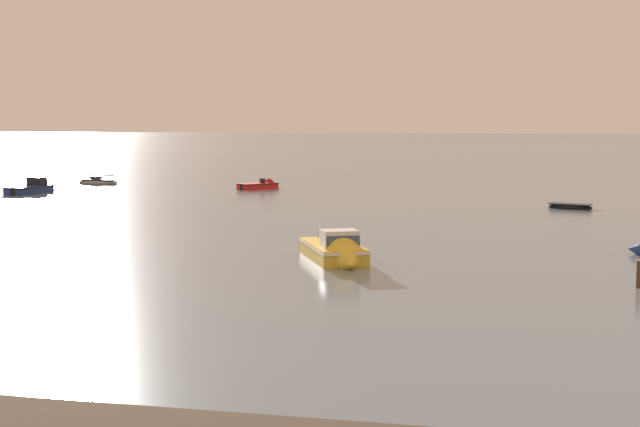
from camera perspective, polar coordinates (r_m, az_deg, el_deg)
rowboat_moored_0 at (r=71.77m, az=15.34°, el=0.42°), size 3.60×2.15×0.54m
motorboat_moored_0 at (r=87.81m, az=-17.35°, el=1.45°), size 2.57×5.81×2.14m
motorboat_moored_1 at (r=43.26m, az=1.13°, el=-2.61°), size 4.66×6.57×2.38m
motorboat_moored_2 at (r=89.18m, az=-3.56°, el=1.70°), size 4.02×4.59×1.57m
sailboat_moored_0 at (r=98.05m, az=-13.70°, el=1.93°), size 4.42×1.42×4.94m
mooring_post_near at (r=39.01m, az=19.26°, el=-3.55°), size 0.22×0.22×1.34m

